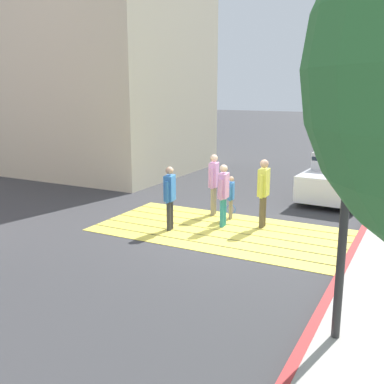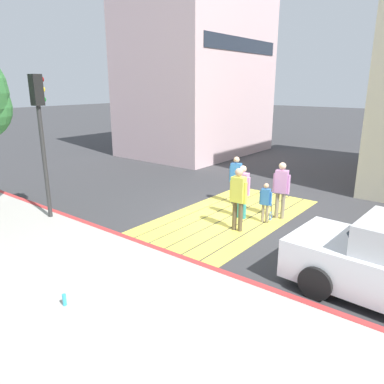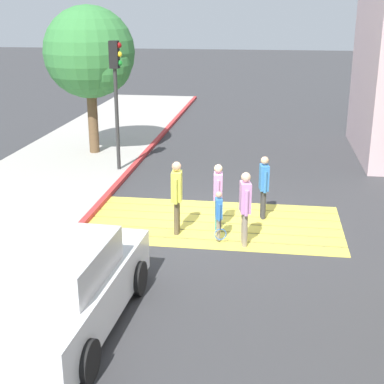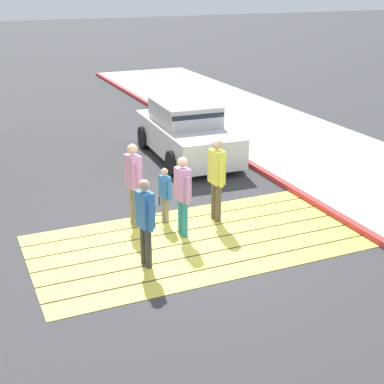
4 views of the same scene
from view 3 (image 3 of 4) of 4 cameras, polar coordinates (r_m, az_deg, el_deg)
The scene contains 12 objects.
ground_plane at distance 14.23m, azimuth 2.25°, elevation -3.20°, with size 120.00×120.00×0.00m, color #38383A.
crosswalk_stripes at distance 14.23m, azimuth 2.25°, elevation -3.18°, with size 6.40×3.25×0.01m.
sidewalk_west at distance 15.76m, azimuth -18.45°, elevation -1.76°, with size 4.80×40.00×0.12m, color #ADA8A0.
curb_painted at distance 14.87m, azimuth -10.31°, elevation -2.26°, with size 0.16×40.00×0.13m, color #BC3333.
car_parked_near_curb at distance 9.76m, azimuth -12.98°, elevation -9.59°, with size 2.14×4.38×1.57m.
traffic_light_corner at distance 18.08m, azimuth -7.78°, elevation 11.27°, with size 0.39×0.28×4.24m.
street_tree at distance 20.37m, azimuth -10.21°, elevation 13.62°, with size 3.20×3.20×5.32m.
pedestrian_adult_lead at distance 13.55m, azimuth 2.66°, elevation 0.01°, with size 0.24×0.49×1.66m.
pedestrian_adult_trailing at distance 12.62m, azimuth 5.45°, elevation -1.20°, with size 0.29×0.50×1.76m.
pedestrian_adult_side at distance 13.24m, azimuth -1.57°, elevation -0.04°, with size 0.25×0.52×1.80m.
pedestrian_teen_behind at distance 14.35m, azimuth 7.36°, elevation 0.93°, with size 0.27×0.48×1.66m.
pedestrian_child_with_racket at distance 12.94m, azimuth 2.75°, elevation -2.25°, with size 0.31×0.39×1.22m.
Camera 3 is at (1.34, -13.16, 5.25)m, focal length 52.21 mm.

